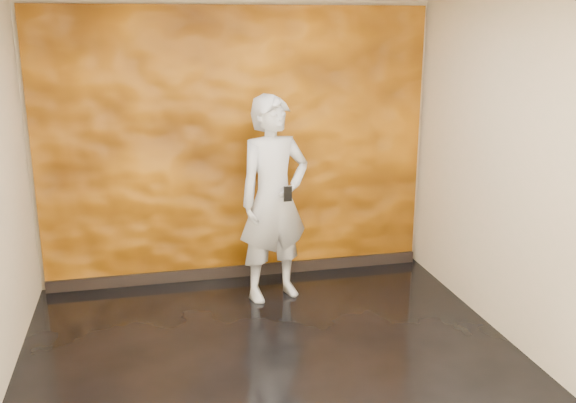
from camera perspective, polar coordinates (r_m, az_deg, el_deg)
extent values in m
cube|color=black|center=(5.15, -0.91, -14.63)|extent=(4.00, 4.00, 0.01)
cube|color=beige|center=(6.53, -4.62, 5.07)|extent=(4.00, 0.02, 2.80)
cube|color=beige|center=(2.79, 7.63, -9.78)|extent=(4.00, 0.02, 2.80)
cube|color=beige|center=(5.37, 20.38, 1.83)|extent=(0.02, 4.00, 2.80)
cube|color=orange|center=(6.50, -4.57, 4.84)|extent=(3.90, 0.06, 2.75)
cube|color=black|center=(6.83, -4.28, -6.17)|extent=(3.90, 0.04, 0.12)
imported|color=#979CA6|center=(6.05, -1.27, 0.20)|extent=(0.82, 0.65, 1.97)
cube|color=black|center=(5.76, -0.01, 0.68)|extent=(0.08, 0.02, 0.14)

